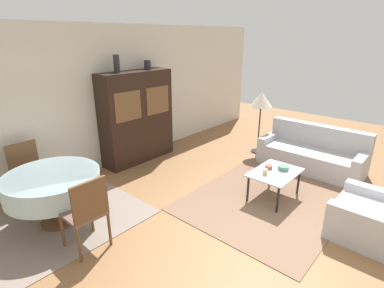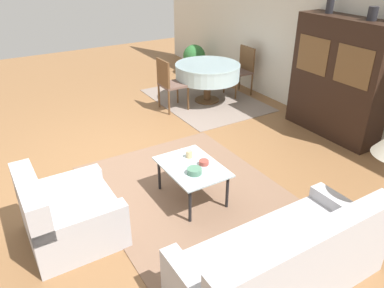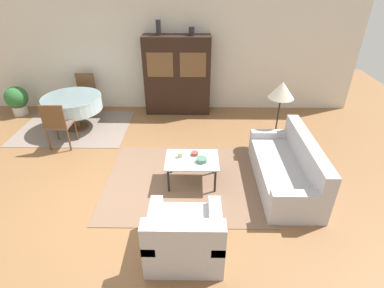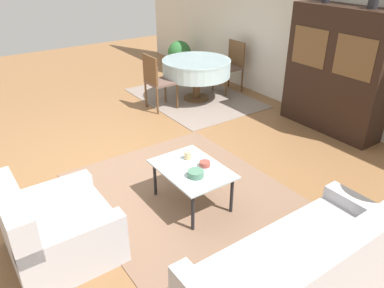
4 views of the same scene
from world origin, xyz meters
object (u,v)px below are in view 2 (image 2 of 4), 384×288
Objects in this scene: couch at (283,262)px; dining_chair_far at (242,68)px; vase_tall at (331,2)px; cup at (189,154)px; display_cabinet at (338,79)px; potted_plant at (194,58)px; dining_chair_near at (169,82)px; coffee_table at (192,169)px; dining_table at (208,72)px; armchair at (67,216)px; bowl_small at (204,162)px; bowl at (194,171)px; vase_short at (373,14)px.

dining_chair_far is (-4.19, 2.80, 0.26)m from couch.
cup is at bearing -78.24° from vase_tall.
potted_plant is at bearing -176.55° from display_cabinet.
dining_chair_near is at bearing 75.01° from couch.
dining_chair_far reaches higher than coffee_table.
dining_table is at bearing -23.46° from potted_plant.
armchair reaches higher than bowl_small.
coffee_table is 0.19m from bowl.
dining_chair_near is 2.27m from potted_plant.
dining_chair_near is 2.95m from vase_tall.
couch is 11.48× the size of bowl.
cup is at bearing -165.00° from bowl_small.
dining_chair_near is 10.75× the size of cup.
armchair is 4.66m from vase_short.
vase_short is at bearing 89.70° from armchair.
vase_tall is at bearing -180.00° from vase_short.
bowl_small is at bearing -30.32° from potted_plant.
dining_chair_far is (0.00, 1.68, 0.00)m from dining_chair_near.
dining_chair_near is 8.15× the size of bowl_small.
dining_chair_near is (-2.62, 1.10, 0.14)m from coffee_table.
couch reaches higher than bowl_small.
dining_table is 2.50m from vase_tall.
armchair is at bearing -85.82° from display_cabinet.
vase_tall is 0.46× the size of potted_plant.
cup reaches higher than bowl.
armchair is at bearing -45.19° from dining_chair_near.
coffee_table is 2.96m from display_cabinet.
couch is 4.34m from dining_chair_near.
coffee_table is at bearing -31.92° from potted_plant.
cup is 0.13× the size of potted_plant.
vase_tall reaches higher than couch.
dining_chair_far is (-2.62, 2.79, 0.14)m from coffee_table.
dining_chair_near is at bearing -90.00° from dining_table.
coffee_table is 0.69× the size of dining_table.
display_cabinet is at bearing 98.91° from bowl_small.
dining_table is 0.84m from dining_chair_near.
bowl_small is at bearing 72.56° from coffee_table.
vase_short reaches higher than bowl.
dining_chair_near is 1.68m from dining_chair_far.
bowl_small is at bearing -19.92° from dining_chair_near.
vase_short reaches higher than dining_chair_far.
couch reaches higher than potted_plant.
potted_plant reaches higher than bowl_small.
dining_chair_near is 2.83m from bowl_small.
couch is at bearing -5.82° from bowl_small.
bowl is 3.45m from vase_tall.
vase_short reaches higher than armchair.
vase_short is at bearing 28.98° from couch.
coffee_table is 0.22m from cup.
vase_short reaches higher than bowl_small.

